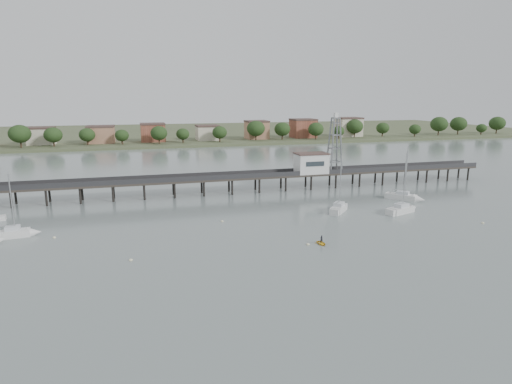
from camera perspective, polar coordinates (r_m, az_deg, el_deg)
The scene contains 12 objects.
ground_plane at distance 51.56m, azimuth 7.51°, elevation -14.59°, with size 500.00×500.00×0.00m, color slate.
pier at distance 105.53m, azimuth -5.28°, elevation 1.78°, with size 150.00×5.00×5.50m.
pier_building at distance 112.19m, azimuth 7.38°, elevation 3.86°, with size 8.40×5.40×5.30m.
lattice_tower at distance 114.30m, azimuth 10.46°, elevation 6.15°, with size 3.20×3.20×15.50m.
sailboat_b at distance 83.98m, azimuth -28.97°, elevation -4.80°, with size 7.12×2.92×11.55m.
sailboat_c at distance 91.88m, azimuth 11.18°, elevation -2.05°, with size 6.65×6.92×12.36m.
sailboat_e at distance 105.12m, azimuth 19.62°, elevation -0.71°, with size 7.25×7.56×13.42m.
sailboat_d at distance 94.22m, azimuth 19.25°, elevation -2.16°, with size 8.32×4.82×13.24m.
yellow_dinghy at distance 70.91m, azimuth 8.70°, elevation -6.89°, with size 1.67×0.48×2.34m, color gold.
dinghy_occupant at distance 70.91m, azimuth 8.70°, elevation -6.89°, with size 0.46×1.27×0.30m, color black.
mooring_buoys at distance 77.15m, azimuth 2.90°, elevation -5.08°, with size 77.41×17.77×0.39m.
far_shore at distance 283.12m, azimuth -11.91°, elevation 7.73°, with size 500.00×170.00×10.40m.
Camera 1 is at (-18.57, -42.01, 23.43)m, focal length 30.00 mm.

